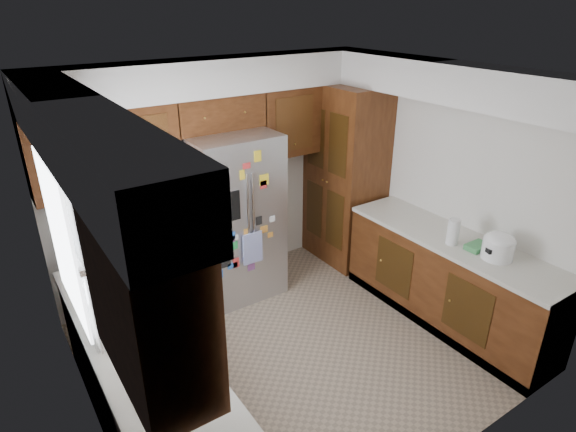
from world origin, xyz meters
The scene contains 12 objects.
floor centered at (0.00, 0.00, 0.00)m, with size 3.60×3.60×0.00m, color gray.
room_shell centered at (-0.11, 0.36, 1.82)m, with size 3.64×3.24×2.52m.
left_counter_run centered at (-1.36, 0.03, 0.43)m, with size 1.36×3.20×0.92m.
right_counter_run centered at (1.50, -0.47, 0.42)m, with size 0.63×2.25×0.92m.
pantry centered at (1.50, 1.15, 1.07)m, with size 0.60×0.90×2.15m, color #3C1C0B.
fridge centered at (0.00, 1.20, 0.90)m, with size 0.90×0.79×1.80m.
bridge_cabinet centered at (0.00, 1.43, 1.98)m, with size 0.96×0.34×0.35m, color #3C1C0B.
fridge_top_items centered at (-0.02, 1.37, 2.28)m, with size 0.80×0.31×0.31m.
sink_assembly centered at (-1.50, 0.10, 0.99)m, with size 0.52×0.70×0.37m.
left_counter_clutter centered at (-1.47, 0.85, 1.05)m, with size 0.33×0.89×0.38m.
rice_cooker centered at (1.50, -0.92, 1.05)m, with size 0.28×0.27×0.24m.
paper_towel centered at (1.39, -0.52, 1.04)m, with size 0.11×0.11×0.25m, color white.
Camera 1 is at (-2.11, -2.98, 3.02)m, focal length 30.00 mm.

